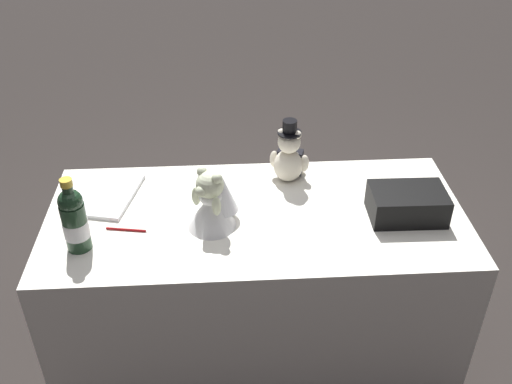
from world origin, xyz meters
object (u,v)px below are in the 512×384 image
object	(u,v)px
teddy_bear_groom	(289,157)
champagne_bottle	(74,219)
teddy_bear_bride	(214,201)
guestbook	(108,194)
signing_pen	(127,230)
gift_case_black	(407,204)

from	to	relation	value
teddy_bear_groom	champagne_bottle	xyz separation A→B (m)	(0.77, 0.39, 0.02)
teddy_bear_bride	champagne_bottle	world-z (taller)	champagne_bottle
teddy_bear_groom	guestbook	xyz separation A→B (m)	(0.72, 0.09, -0.09)
teddy_bear_bride	signing_pen	distance (m)	0.33
gift_case_black	guestbook	world-z (taller)	gift_case_black
signing_pen	guestbook	size ratio (longest dim) A/B	0.50
champagne_bottle	signing_pen	distance (m)	0.21
teddy_bear_bride	guestbook	distance (m)	0.47
gift_case_black	signing_pen	bearing A→B (deg)	1.57
teddy_bear_groom	champagne_bottle	size ratio (longest dim) A/B	0.96
teddy_bear_groom	signing_pen	xyz separation A→B (m)	(0.62, 0.31, -0.10)
gift_case_black	champagne_bottle	bearing A→B (deg)	5.39
guestbook	gift_case_black	bearing A→B (deg)	-176.76
champagne_bottle	signing_pen	size ratio (longest dim) A/B	1.84
champagne_bottle	gift_case_black	xyz separation A→B (m)	(-1.18, -0.11, -0.07)
teddy_bear_groom	gift_case_black	bearing A→B (deg)	145.24
teddy_bear_bride	champagne_bottle	bearing A→B (deg)	13.03
champagne_bottle	guestbook	xyz separation A→B (m)	(-0.05, -0.31, -0.11)
teddy_bear_groom	gift_case_black	size ratio (longest dim) A/B	0.97
signing_pen	champagne_bottle	bearing A→B (deg)	28.49
teddy_bear_bride	signing_pen	size ratio (longest dim) A/B	1.55
gift_case_black	teddy_bear_groom	bearing A→B (deg)	-34.76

